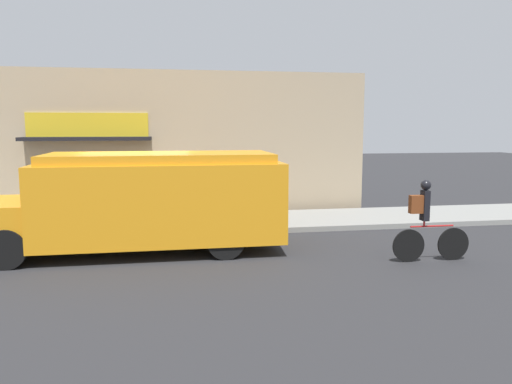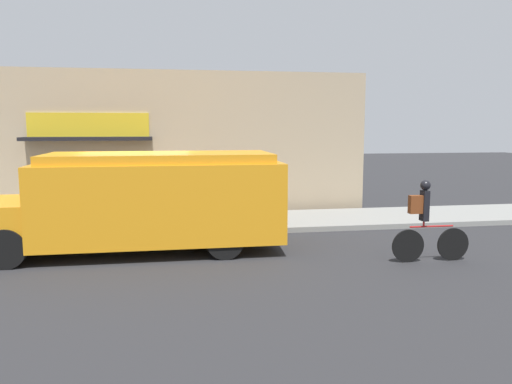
% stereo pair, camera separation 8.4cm
% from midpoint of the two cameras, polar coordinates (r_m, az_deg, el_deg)
% --- Properties ---
extents(ground_plane, '(70.00, 70.00, 0.00)m').
position_cam_midpoint_polar(ground_plane, '(12.46, -13.55, -5.20)').
color(ground_plane, '#2B2B2D').
extents(sidewalk, '(28.00, 2.62, 0.14)m').
position_cam_midpoint_polar(sidewalk, '(13.73, -13.22, -3.72)').
color(sidewalk, gray).
rests_on(sidewalk, ground_plane).
extents(storefront, '(13.77, 0.90, 4.35)m').
position_cam_midpoint_polar(storefront, '(15.22, -13.29, 5.38)').
color(storefront, tan).
rests_on(storefront, ground_plane).
extents(school_bus, '(6.77, 2.57, 2.13)m').
position_cam_midpoint_polar(school_bus, '(10.96, -13.33, -1.03)').
color(school_bus, orange).
rests_on(school_bus, ground_plane).
extents(cyclist, '(1.63, 0.20, 1.65)m').
position_cam_midpoint_polar(cyclist, '(10.52, 18.69, -3.33)').
color(cyclist, black).
rests_on(cyclist, ground_plane).
extents(trash_bin, '(0.60, 0.60, 0.86)m').
position_cam_midpoint_polar(trash_bin, '(13.68, -7.89, -1.51)').
color(trash_bin, '#38383D').
rests_on(trash_bin, sidewalk).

